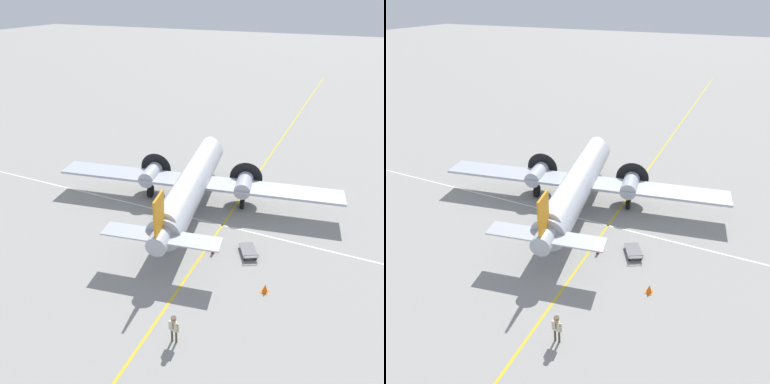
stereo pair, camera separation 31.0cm
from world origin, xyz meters
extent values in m
plane|color=gray|center=(0.00, 0.00, 0.00)|extent=(300.00, 300.00, 0.00)
cube|color=gold|center=(0.00, 3.20, 0.00)|extent=(120.00, 0.16, 0.01)
cube|color=silver|center=(1.35, 0.00, 0.00)|extent=(0.16, 120.00, 0.01)
cylinder|color=#ADB2BC|center=(0.00, 0.00, 2.31)|extent=(15.24, 5.01, 2.42)
cylinder|color=white|center=(0.00, 0.00, 2.97)|extent=(14.39, 4.17, 1.69)
sphere|color=#ADB2BC|center=(-7.41, -1.31, 2.31)|extent=(2.29, 2.29, 2.29)
cylinder|color=#ADB2BC|center=(7.41, 1.31, 2.43)|extent=(3.12, 1.82, 1.33)
cube|color=orange|center=(7.95, 1.41, 4.12)|extent=(1.65, 0.43, 2.78)
cube|color=#ADB2BC|center=(7.77, 1.38, 2.55)|extent=(2.78, 7.75, 0.10)
cube|color=#ADB2BC|center=(-1.08, -0.19, 2.01)|extent=(6.51, 23.84, 0.20)
cylinder|color=#ADB2BC|center=(-0.63, -4.22, 2.03)|extent=(2.76, 1.76, 1.33)
cylinder|color=black|center=(-2.02, -4.47, 2.03)|extent=(0.53, 2.75, 2.79)
sphere|color=black|center=(-2.15, -4.49, 2.03)|extent=(0.47, 0.47, 0.47)
cylinder|color=#ADB2BC|center=(-2.04, 3.74, 2.03)|extent=(2.76, 1.76, 1.33)
cylinder|color=black|center=(-3.44, 3.50, 2.03)|extent=(0.53, 2.75, 2.79)
sphere|color=black|center=(-3.56, 3.47, 2.03)|extent=(0.47, 0.47, 0.47)
cylinder|color=#4C4C51|center=(-0.38, -4.17, 1.02)|extent=(0.18, 0.18, 0.94)
cylinder|color=black|center=(-0.38, -4.17, 0.55)|extent=(1.14, 0.49, 1.10)
cylinder|color=#4C4C51|center=(-1.79, 3.79, 1.02)|extent=(0.18, 0.18, 0.94)
cylinder|color=black|center=(-1.79, 3.79, 0.55)|extent=(1.14, 0.49, 1.10)
cylinder|color=#4C4C51|center=(-5.78, -1.03, 0.79)|extent=(0.14, 0.14, 0.87)
cylinder|color=black|center=(-5.78, -1.03, 0.35)|extent=(0.72, 0.30, 0.70)
cylinder|color=#473D2D|center=(12.65, 4.82, 0.41)|extent=(0.12, 0.12, 0.81)
cylinder|color=#473D2D|center=(12.66, 4.58, 0.41)|extent=(0.12, 0.12, 0.81)
cube|color=beige|center=(12.66, 4.70, 1.12)|extent=(0.20, 0.40, 0.61)
sphere|color=tan|center=(12.66, 4.70, 1.56)|extent=(0.27, 0.27, 0.27)
cylinder|color=beige|center=(12.65, 4.94, 1.09)|extent=(0.09, 0.09, 0.58)
cylinder|color=beige|center=(12.67, 4.46, 1.09)|extent=(0.09, 0.09, 0.58)
cube|color=black|center=(12.76, 4.70, 1.19)|extent=(0.01, 0.05, 0.39)
cylinder|color=#473D2D|center=(12.66, 4.70, 1.67)|extent=(0.29, 0.29, 0.07)
cube|color=maroon|center=(4.82, 3.81, 0.24)|extent=(0.41, 0.16, 0.49)
cube|color=#551515|center=(4.82, 3.81, 0.52)|extent=(0.15, 0.11, 0.02)
cube|color=#56565B|center=(3.97, 6.06, 0.30)|extent=(2.04, 1.73, 0.04)
cube|color=#56565B|center=(4.73, 6.47, 0.54)|extent=(0.51, 0.90, 0.04)
cylinder|color=#56565B|center=(4.95, 6.06, 0.43)|extent=(0.04, 0.04, 0.22)
cylinder|color=#56565B|center=(4.50, 6.88, 0.43)|extent=(0.04, 0.04, 0.22)
cylinder|color=black|center=(3.57, 5.39, 0.14)|extent=(0.27, 0.19, 0.28)
cylinder|color=black|center=(3.19, 6.09, 0.14)|extent=(0.27, 0.19, 0.28)
cylinder|color=black|center=(4.76, 6.03, 0.14)|extent=(0.27, 0.19, 0.28)
cylinder|color=black|center=(4.37, 6.73, 0.14)|extent=(0.27, 0.19, 0.28)
cube|color=orange|center=(7.15, 8.06, 0.01)|extent=(0.43, 0.43, 0.03)
cone|color=orange|center=(7.15, 8.06, 0.28)|extent=(0.36, 0.36, 0.57)
camera|label=1|loc=(24.53, 11.07, 16.08)|focal=35.00mm
camera|label=2|loc=(24.40, 11.35, 16.08)|focal=35.00mm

